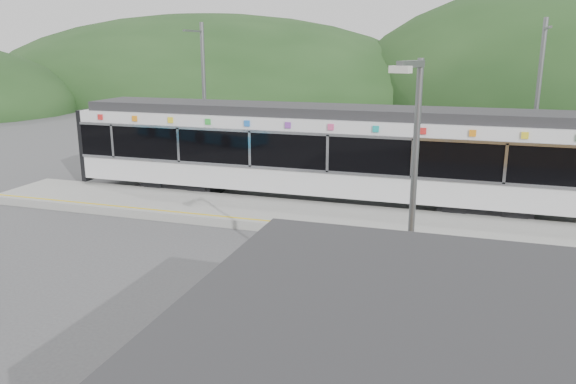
% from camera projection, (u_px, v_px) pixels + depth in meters
% --- Properties ---
extents(ground, '(120.00, 120.00, 0.00)m').
position_uv_depth(ground, '(295.00, 255.00, 16.50)').
color(ground, '#4C4C4F').
rests_on(ground, ground).
extents(hills, '(146.00, 149.00, 26.00)m').
position_uv_depth(hills, '(509.00, 223.00, 19.54)').
color(hills, '#1E3D19').
rests_on(hills, ground).
extents(platform, '(26.00, 3.20, 0.30)m').
position_uv_depth(platform, '(323.00, 218.00, 19.50)').
color(platform, '#9E9E99').
rests_on(platform, ground).
extents(yellow_line, '(26.00, 0.10, 0.01)m').
position_uv_depth(yellow_line, '(313.00, 225.00, 18.27)').
color(yellow_line, yellow).
rests_on(yellow_line, platform).
extents(train, '(20.44, 3.01, 3.74)m').
position_uv_depth(train, '(325.00, 150.00, 21.71)').
color(train, black).
rests_on(train, ground).
extents(catenary_mast_west, '(0.18, 1.80, 7.00)m').
position_uv_depth(catenary_mast_west, '(204.00, 99.00, 25.55)').
color(catenary_mast_west, slate).
rests_on(catenary_mast_west, ground).
extents(catenary_mast_east, '(0.18, 1.80, 7.00)m').
position_uv_depth(catenary_mast_east, '(536.00, 109.00, 21.40)').
color(catenary_mast_east, slate).
rests_on(catenary_mast_east, ground).
extents(lamp_post, '(0.40, 1.06, 5.74)m').
position_uv_depth(lamp_post, '(413.00, 186.00, 10.41)').
color(lamp_post, slate).
rests_on(lamp_post, ground).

